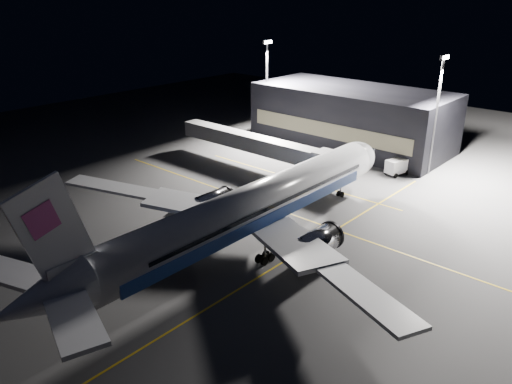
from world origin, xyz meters
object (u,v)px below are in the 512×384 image
object	(u,v)px
floodlight_mast_north	(267,80)
baggage_tug	(182,204)
jet_bridge	(261,145)
service_truck	(399,166)
safety_cone_b	(167,225)
safety_cone_a	(188,253)
floodlight_mast_south	(437,105)
airliner	(249,209)
safety_cone_c	(246,211)

from	to	relation	value
floodlight_mast_north	baggage_tug	bearing A→B (deg)	-156.96
jet_bridge	service_truck	world-z (taller)	jet_bridge
safety_cone_b	safety_cone_a	bearing A→B (deg)	-112.32
jet_bridge	floodlight_mast_south	xyz separation A→B (m)	(18.00, -24.07, 7.79)
jet_bridge	safety_cone_b	xyz separation A→B (m)	(-26.62, -5.83, -4.30)
airliner	jet_bridge	world-z (taller)	airliner
service_truck	safety_cone_c	distance (m)	31.78
safety_cone_b	jet_bridge	bearing A→B (deg)	12.35
floodlight_mast_south	baggage_tug	xyz separation A→B (m)	(-39.27, 21.30, -11.59)
floodlight_mast_south	baggage_tug	size ratio (longest dim) A/B	7.90
floodlight_mast_north	safety_cone_a	xyz separation A→B (m)	(-48.00, -27.99, -12.10)
floodlight_mast_north	baggage_tug	xyz separation A→B (m)	(-39.27, -16.70, -11.59)
airliner	floodlight_mast_south	world-z (taller)	floodlight_mast_south
floodlight_mast_south	jet_bridge	bearing A→B (deg)	126.79
baggage_tug	safety_cone_a	xyz separation A→B (m)	(-8.73, -11.29, -0.50)
safety_cone_c	safety_cone_a	bearing A→B (deg)	-167.58
baggage_tug	service_truck	bearing A→B (deg)	-15.38
safety_cone_b	safety_cone_c	xyz separation A→B (m)	(10.55, -5.16, 0.01)
safety_cone_a	safety_cone_b	xyz separation A→B (m)	(3.38, 8.22, 0.01)
baggage_tug	safety_cone_b	world-z (taller)	baggage_tug
floodlight_mast_north	safety_cone_b	world-z (taller)	floodlight_mast_north
baggage_tug	jet_bridge	bearing A→B (deg)	18.12
floodlight_mast_south	safety_cone_b	distance (m)	49.70
service_truck	safety_cone_c	xyz separation A→B (m)	(-30.39, 9.20, -1.23)
safety_cone_a	service_truck	bearing A→B (deg)	-7.88
floodlight_mast_north	safety_cone_c	size ratio (longest dim) A/B	35.62
jet_bridge	floodlight_mast_north	world-z (taller)	floodlight_mast_north
safety_cone_b	safety_cone_c	bearing A→B (deg)	-26.05
floodlight_mast_north	floodlight_mast_south	distance (m)	38.00
floodlight_mast_north	floodlight_mast_south	world-z (taller)	same
safety_cone_a	safety_cone_c	distance (m)	14.26
airliner	floodlight_mast_south	bearing A→B (deg)	-8.33
jet_bridge	baggage_tug	bearing A→B (deg)	-172.58
baggage_tug	safety_cone_a	distance (m)	14.28
floodlight_mast_north	safety_cone_a	world-z (taller)	floodlight_mast_north
service_truck	floodlight_mast_south	bearing A→B (deg)	-32.01
safety_cone_c	floodlight_mast_north	bearing A→B (deg)	36.18
airliner	safety_cone_a	size ratio (longest dim) A/B	111.52
service_truck	floodlight_mast_north	bearing A→B (deg)	98.34
airliner	baggage_tug	world-z (taller)	airliner
baggage_tug	airliner	bearing A→B (deg)	-86.04
airliner	safety_cone_a	world-z (taller)	airliner
service_truck	safety_cone_c	size ratio (longest dim) A/B	10.20
airliner	floodlight_mast_south	xyz separation A→B (m)	(41.08, -6.01, 7.21)
floodlight_mast_south	baggage_tug	world-z (taller)	floodlight_mast_south
safety_cone_a	safety_cone_c	bearing A→B (deg)	12.42
jet_bridge	floodlight_mast_north	distance (m)	24.06
floodlight_mast_north	service_truck	distance (m)	35.99
service_truck	safety_cone_a	world-z (taller)	service_truck
safety_cone_a	safety_cone_b	world-z (taller)	safety_cone_b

